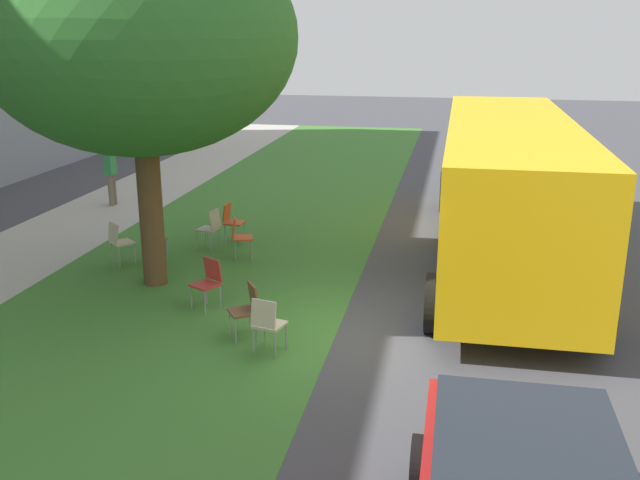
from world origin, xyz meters
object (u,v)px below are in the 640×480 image
object	(u,v)px
chair_5	(267,321)
chair_6	(208,280)
chair_7	(232,219)
chair_3	(151,237)
chair_1	(119,239)
chair_2	(211,226)
school_bus	(508,177)
pedestrian_0	(111,172)
chair_0	(247,306)
chair_4	(239,234)
street_tree	(139,38)

from	to	relation	value
chair_5	chair_6	distance (m)	2.13
chair_7	chair_3	bearing A→B (deg)	145.13
chair_5	chair_1	bearing A→B (deg)	49.32
chair_2	chair_7	distance (m)	0.68
chair_3	chair_5	world-z (taller)	same
chair_5	school_bus	bearing A→B (deg)	-34.47
chair_3	school_bus	bearing A→B (deg)	-77.85
pedestrian_0	chair_0	bearing A→B (deg)	-141.43
chair_0	chair_7	world-z (taller)	same
chair_4	chair_5	size ratio (longest dim) A/B	1.00
chair_3	pedestrian_0	distance (m)	5.35
chair_2	chair_7	world-z (taller)	same
chair_6	chair_7	world-z (taller)	same
chair_6	chair_1	bearing A→B (deg)	53.30
chair_1	school_bus	bearing A→B (deg)	-76.81
chair_0	chair_4	world-z (taller)	same
chair_2	school_bus	bearing A→B (deg)	-85.74
chair_3	pedestrian_0	xyz separation A→B (m)	(4.37, 3.06, 0.41)
street_tree	chair_4	world-z (taller)	street_tree
chair_4	chair_2	bearing A→B (deg)	57.85
chair_2	chair_3	distance (m)	1.40
chair_1	chair_4	distance (m)	2.44
chair_0	chair_1	distance (m)	4.68
chair_1	chair_5	bearing A→B (deg)	-130.68
chair_6	chair_7	size ratio (longest dim) A/B	1.00
chair_7	pedestrian_0	xyz separation A→B (m)	(2.68, 4.24, 0.41)
chair_5	pedestrian_0	size ratio (longest dim) A/B	0.52
chair_5	pedestrian_0	bearing A→B (deg)	38.80
chair_2	chair_5	xyz separation A→B (m)	(-4.84, -2.58, 0.00)
chair_1	chair_6	world-z (taller)	same
pedestrian_0	chair_5	bearing A→B (deg)	-141.20
school_bus	chair_4	bearing A→B (deg)	100.18
chair_6	school_bus	world-z (taller)	school_bus
chair_6	school_bus	bearing A→B (deg)	-53.71
chair_4	chair_7	size ratio (longest dim) A/B	1.00
chair_3	chair_6	distance (m)	3.00
chair_3	chair_5	bearing A→B (deg)	-137.26
chair_1	chair_4	xyz separation A→B (m)	(0.83, -2.30, 0.00)
street_tree	chair_7	xyz separation A→B (m)	(2.91, -0.59, -3.97)
school_bus	chair_7	bearing A→B (deg)	88.42
street_tree	pedestrian_0	xyz separation A→B (m)	(5.59, 3.66, -3.56)
school_bus	chair_2	bearing A→B (deg)	94.26
pedestrian_0	street_tree	bearing A→B (deg)	-146.79
pedestrian_0	chair_6	bearing A→B (deg)	-142.33
chair_2	school_bus	world-z (taller)	school_bus
chair_1	chair_5	xyz separation A→B (m)	(-3.49, -4.06, 0.00)
chair_7	street_tree	bearing A→B (deg)	168.62
chair_3	chair_1	bearing A→B (deg)	115.11
street_tree	pedestrian_0	bearing A→B (deg)	33.21
school_bus	chair_3	bearing A→B (deg)	102.15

